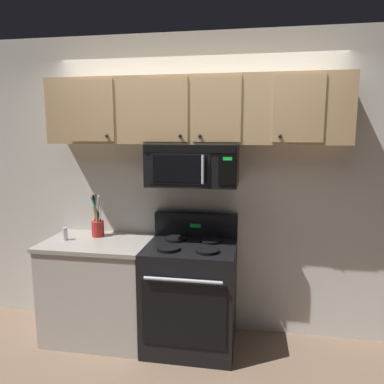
# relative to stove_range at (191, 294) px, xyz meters

# --- Properties ---
(ground_plane) EXTENTS (8.00, 8.00, 0.00)m
(ground_plane) POSITION_rel_stove_range_xyz_m (0.00, -0.42, -0.47)
(ground_plane) COLOR #7A604C
(back_wall) EXTENTS (5.20, 0.10, 2.70)m
(back_wall) POSITION_rel_stove_range_xyz_m (0.00, 0.37, 0.88)
(back_wall) COLOR silver
(back_wall) RESTS_ON ground_plane
(stove_range) EXTENTS (0.76, 0.69, 1.12)m
(stove_range) POSITION_rel_stove_range_xyz_m (0.00, 0.00, 0.00)
(stove_range) COLOR black
(stove_range) RESTS_ON ground_plane
(over_range_microwave) EXTENTS (0.76, 0.43, 0.35)m
(over_range_microwave) POSITION_rel_stove_range_xyz_m (-0.00, 0.12, 1.11)
(over_range_microwave) COLOR black
(upper_cabinets) EXTENTS (2.50, 0.36, 0.55)m
(upper_cabinets) POSITION_rel_stove_range_xyz_m (-0.00, 0.15, 1.56)
(upper_cabinets) COLOR tan
(counter_segment) EXTENTS (0.93, 0.65, 0.90)m
(counter_segment) POSITION_rel_stove_range_xyz_m (-0.84, 0.01, -0.02)
(counter_segment) COLOR #BCB7AD
(counter_segment) RESTS_ON ground_plane
(utensil_crock_red) EXTENTS (0.11, 0.11, 0.39)m
(utensil_crock_red) POSITION_rel_stove_range_xyz_m (-0.89, 0.14, 0.54)
(utensil_crock_red) COLOR red
(utensil_crock_red) RESTS_ON counter_segment
(salt_shaker) EXTENTS (0.05, 0.05, 0.11)m
(salt_shaker) POSITION_rel_stove_range_xyz_m (-1.13, -0.03, 0.49)
(salt_shaker) COLOR white
(salt_shaker) RESTS_ON counter_segment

